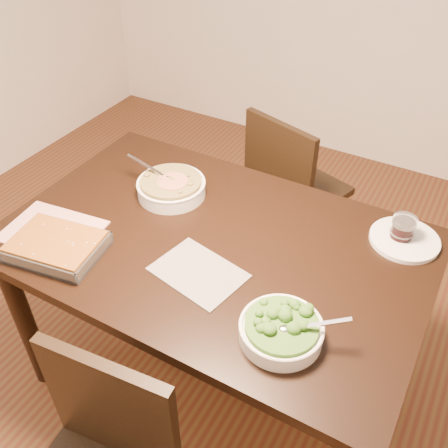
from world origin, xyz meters
name	(u,v)px	position (x,y,z in m)	size (l,w,h in m)	color
ground	(215,372)	(0.00, 0.00, 0.00)	(4.00, 4.00, 0.00)	#482014
table	(213,261)	(0.00, 0.00, 0.65)	(1.40, 0.90, 0.75)	black
magazine_a	(53,231)	(-0.50, -0.23, 0.75)	(0.31, 0.23, 0.01)	#B0323E
magazine_b	(198,272)	(0.04, -0.15, 0.75)	(0.27, 0.19, 0.00)	#292A32
coaster	(399,239)	(0.54, 0.31, 0.75)	(0.11, 0.11, 0.00)	white
stew_bowl	(171,187)	(-0.27, 0.15, 0.78)	(0.28, 0.25, 0.10)	white
broccoli_bowl	(281,330)	(0.36, -0.25, 0.78)	(0.25, 0.23, 0.09)	white
baking_dish	(57,246)	(-0.41, -0.30, 0.78)	(0.32, 0.25, 0.05)	silver
wine_tumbler	(403,229)	(0.54, 0.31, 0.80)	(0.08, 0.08, 0.09)	black
dinner_plate	(404,240)	(0.55, 0.31, 0.76)	(0.23, 0.23, 0.02)	white
chair_far	(290,185)	(-0.05, 0.81, 0.47)	(0.49, 0.49, 0.83)	black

